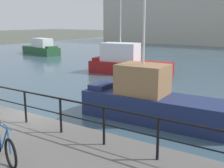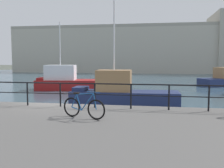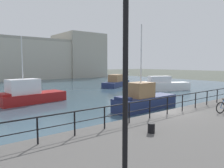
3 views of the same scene
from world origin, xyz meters
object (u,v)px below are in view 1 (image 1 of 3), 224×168
Objects in this scene: moored_harbor_tender at (152,101)px; parked_bicycle at (3,145)px; moored_small_launch at (127,62)px; moored_red_daysailer at (41,48)px.

moored_harbor_tender is 7.40m from parked_bicycle.
moored_harbor_tender is at bearing 105.07° from parked_bicycle.
parked_bicycle is (-0.36, -7.37, 0.58)m from moored_harbor_tender.
moored_harbor_tender is 1.05× the size of moored_small_launch.
moored_red_daysailer is at bearing -35.24° from moored_harbor_tender.
moored_small_launch reaches higher than moored_red_daysailer.
moored_harbor_tender is 4.46× the size of parked_bicycle.
moored_red_daysailer is 4.15× the size of parked_bicycle.
moored_red_daysailer is at bearing 153.74° from parked_bicycle.
moored_harbor_tender is at bearing -19.96° from moored_red_daysailer.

